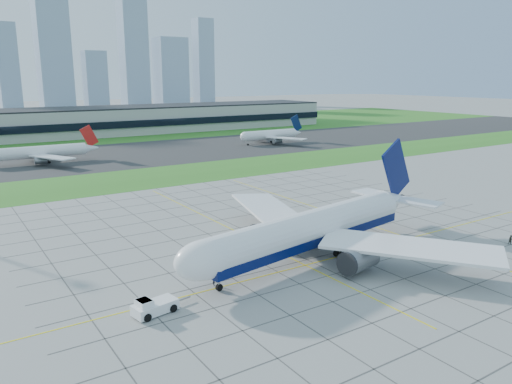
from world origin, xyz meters
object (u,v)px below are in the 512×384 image
(airliner, at_px, (311,229))
(crew_far, at_px, (511,240))
(distant_jet_2, at_px, (271,135))
(pushback_tug, at_px, (153,306))
(crew_near, at_px, (214,281))
(distant_jet_1, at_px, (41,152))

(airliner, relative_size, crew_far, 32.48)
(airliner, xyz_separation_m, distant_jet_2, (88.35, 139.21, -1.00))
(pushback_tug, bearing_deg, airliner, -0.45)
(crew_near, distance_m, crew_far, 61.77)
(pushback_tug, distance_m, crew_far, 72.80)
(pushback_tug, distance_m, distant_jet_1, 145.92)
(crew_far, distance_m, distant_jet_2, 163.62)
(airliner, distance_m, distant_jet_1, 141.46)
(airliner, distance_m, crew_far, 42.09)
(airliner, relative_size, pushback_tug, 6.71)
(crew_near, height_order, distant_jet_1, distant_jet_1)
(crew_near, distance_m, distant_jet_1, 141.35)
(airliner, distance_m, distant_jet_2, 164.88)
(crew_far, bearing_deg, airliner, -169.55)
(pushback_tug, bearing_deg, crew_far, -18.53)
(airliner, height_order, distant_jet_1, airliner)
(airliner, xyz_separation_m, distant_jet_1, (-21.35, 139.84, -1.00))
(distant_jet_1, relative_size, distant_jet_2, 1.00)
(distant_jet_2, bearing_deg, pushback_tug, -130.10)
(crew_far, relative_size, distant_jet_2, 0.05)
(airliner, distance_m, crew_near, 22.01)
(crew_near, height_order, distant_jet_2, distant_jet_2)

